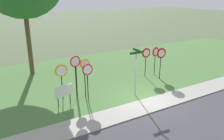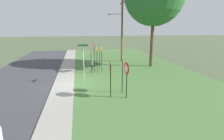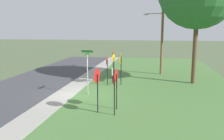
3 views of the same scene
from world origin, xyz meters
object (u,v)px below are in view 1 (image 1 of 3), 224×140
object	(u,v)px
yield_sign_far_left	(161,56)
stop_sign_near_left	(61,74)
yield_sign_near_left	(146,56)
yield_sign_near_right	(156,54)
stop_sign_near_right	(76,68)
stop_sign_far_center	(85,70)
stop_sign_far_right	(88,74)
street_name_post	(136,68)
notice_board	(64,92)
stop_sign_far_left	(76,69)

from	to	relation	value
yield_sign_far_left	stop_sign_near_left	bearing A→B (deg)	-173.52
yield_sign_near_left	yield_sign_near_right	world-z (taller)	yield_sign_near_left
stop_sign_near_right	yield_sign_far_left	distance (m)	6.80
yield_sign_far_left	stop_sign_far_center	bearing A→B (deg)	-170.43
stop_sign_far_right	yield_sign_far_left	xyz separation A→B (m)	(6.50, 0.71, 0.11)
stop_sign_near_left	street_name_post	xyz separation A→B (m)	(4.32, -1.75, 0.15)
yield_sign_near_right	notice_board	world-z (taller)	yield_sign_near_right
stop_sign_near_left	yield_sign_near_right	bearing A→B (deg)	11.36
street_name_post	yield_sign_far_left	bearing A→B (deg)	26.06
stop_sign_far_left	yield_sign_near_left	world-z (taller)	stop_sign_far_left
yield_sign_far_left	notice_board	distance (m)	8.07
stop_sign_near_right	stop_sign_far_right	xyz separation A→B (m)	(0.29, -1.08, -0.16)
yield_sign_near_right	notice_board	size ratio (longest dim) A/B	1.84
stop_sign_near_right	stop_sign_far_center	distance (m)	0.63
yield_sign_far_left	notice_board	bearing A→B (deg)	-168.12
notice_board	street_name_post	bearing A→B (deg)	-17.77
yield_sign_near_left	yield_sign_far_left	size ratio (longest dim) A/B	0.96
yield_sign_near_left	yield_sign_near_right	distance (m)	0.99
stop_sign_near_right	yield_sign_near_right	bearing A→B (deg)	-6.42
stop_sign_near_right	yield_sign_far_left	xyz separation A→B (m)	(6.79, -0.37, -0.05)
stop_sign_near_right	stop_sign_far_left	world-z (taller)	stop_sign_far_left
stop_sign_near_left	stop_sign_far_right	xyz separation A→B (m)	(1.31, -0.96, 0.04)
stop_sign_near_right	stop_sign_far_left	size ratio (longest dim) A/B	0.91
stop_sign_far_right	notice_board	world-z (taller)	stop_sign_far_right
stop_sign_far_right	notice_board	xyz separation A→B (m)	(-1.49, 0.21, -0.89)
stop_sign_far_left	yield_sign_near_right	xyz separation A→B (m)	(7.39, 1.30, -0.36)
yield_sign_near_right	street_name_post	bearing A→B (deg)	-154.16
stop_sign_near_right	yield_sign_near_left	bearing A→B (deg)	-5.95
stop_sign_near_right	street_name_post	bearing A→B (deg)	-40.92
stop_sign_near_right	stop_sign_far_left	xyz separation A→B (m)	(-0.31, -0.70, 0.19)
stop_sign_near_left	street_name_post	size ratio (longest dim) A/B	0.75
stop_sign_near_right	yield_sign_far_left	world-z (taller)	stop_sign_near_right
stop_sign_near_left	stop_sign_near_right	distance (m)	1.05
stop_sign_near_left	street_name_post	distance (m)	4.66
stop_sign_near_right	yield_sign_near_left	size ratio (longest dim) A/B	1.12
stop_sign_near_left	stop_sign_far_left	world-z (taller)	stop_sign_far_left
yield_sign_far_left	street_name_post	bearing A→B (deg)	-148.46
notice_board	yield_sign_far_left	bearing A→B (deg)	-1.58
stop_sign_near_left	stop_sign_far_right	size ratio (longest dim) A/B	0.97
stop_sign_near_right	stop_sign_near_left	bearing A→B (deg)	175.49
stop_sign_near_left	stop_sign_far_center	distance (m)	1.44
street_name_post	notice_board	world-z (taller)	street_name_post
yield_sign_near_left	yield_sign_far_left	xyz separation A→B (m)	(0.70, -0.94, 0.09)
stop_sign_far_center	stop_sign_near_right	bearing A→B (deg)	134.27
stop_sign_near_left	stop_sign_near_right	xyz separation A→B (m)	(1.02, 0.12, 0.20)
yield_sign_near_right	stop_sign_near_left	bearing A→B (deg)	177.75
stop_sign_near_left	yield_sign_far_left	bearing A→B (deg)	4.45
stop_sign_far_left	yield_sign_near_left	size ratio (longest dim) A/B	1.23
stop_sign_near_right	yield_sign_near_right	world-z (taller)	stop_sign_near_right
stop_sign_far_left	notice_board	world-z (taller)	stop_sign_far_left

